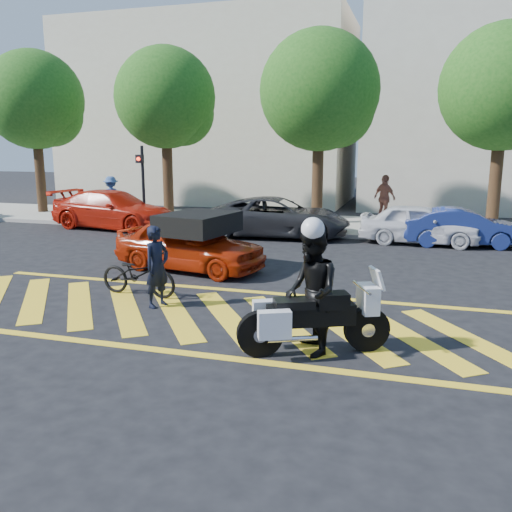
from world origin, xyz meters
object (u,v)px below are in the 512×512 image
(parked_mid_right, at_px, (420,224))
(parked_right, at_px, (462,227))
(red_convertible, at_px, (190,244))
(bicycle, at_px, (138,274))
(police_motorcycle, at_px, (312,318))
(parked_left, at_px, (113,210))
(officer_moto, at_px, (311,292))
(parked_mid_left, at_px, (277,217))
(officer_bike, at_px, (157,267))

(parked_mid_right, relative_size, parked_right, 1.05)
(red_convertible, distance_m, parked_mid_right, 8.12)
(bicycle, xyz_separation_m, red_convertible, (0.09, 2.59, 0.21))
(police_motorcycle, xyz_separation_m, parked_left, (-9.91, 10.52, 0.15))
(parked_left, bearing_deg, police_motorcycle, -129.22)
(red_convertible, height_order, parked_right, red_convertible)
(police_motorcycle, height_order, officer_moto, officer_moto)
(parked_mid_right, bearing_deg, parked_mid_left, 92.63)
(police_motorcycle, bearing_deg, parked_mid_right, 56.62)
(red_convertible, relative_size, parked_mid_right, 1.04)
(red_convertible, height_order, parked_left, parked_left)
(bicycle, distance_m, officer_moto, 4.83)
(red_convertible, distance_m, parked_right, 9.11)
(red_convertible, bearing_deg, bicycle, -171.10)
(parked_left, xyz_separation_m, parked_right, (12.82, 0.00, -0.13))
(bicycle, bearing_deg, police_motorcycle, -112.12)
(parked_mid_left, relative_size, parked_mid_right, 1.31)
(officer_moto, distance_m, parked_mid_right, 10.63)
(parked_mid_left, bearing_deg, bicycle, 168.92)
(police_motorcycle, distance_m, parked_right, 10.92)
(bicycle, relative_size, parked_left, 0.36)
(parked_mid_right, xyz_separation_m, parked_right, (1.32, 0.00, -0.05))
(parked_mid_left, bearing_deg, parked_right, -94.25)
(red_convertible, relative_size, parked_right, 1.09)
(officer_bike, relative_size, parked_right, 0.45)
(police_motorcycle, xyz_separation_m, officer_moto, (-0.02, 0.02, 0.41))
(officer_bike, distance_m, parked_right, 10.98)
(bicycle, distance_m, parked_right, 10.98)
(police_motorcycle, relative_size, parked_left, 0.45)
(officer_bike, height_order, police_motorcycle, officer_bike)
(police_motorcycle, bearing_deg, parked_left, 108.51)
(police_motorcycle, bearing_deg, bicycle, 127.70)
(officer_moto, xyz_separation_m, parked_right, (2.94, 10.51, -0.39))
(officer_bike, distance_m, red_convertible, 3.28)
(officer_bike, relative_size, parked_mid_left, 0.33)
(police_motorcycle, xyz_separation_m, red_convertible, (-4.19, 4.82, 0.10))
(officer_bike, bearing_deg, red_convertible, 30.91)
(police_motorcycle, distance_m, officer_moto, 0.42)
(parked_right, bearing_deg, parked_left, 85.15)
(officer_bike, distance_m, parked_mid_left, 8.91)
(parked_left, bearing_deg, red_convertible, -127.43)
(bicycle, distance_m, parked_mid_left, 8.35)
(red_convertible, relative_size, parked_mid_left, 0.79)
(parked_mid_left, height_order, parked_right, parked_mid_left)
(officer_bike, xyz_separation_m, parked_left, (-6.40, 8.90, -0.09))
(bicycle, bearing_deg, officer_bike, -122.96)
(red_convertible, bearing_deg, officer_moto, -128.25)
(parked_mid_right, bearing_deg, parked_right, -87.37)
(officer_moto, bearing_deg, officer_bike, -139.45)
(bicycle, bearing_deg, parked_left, 39.58)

